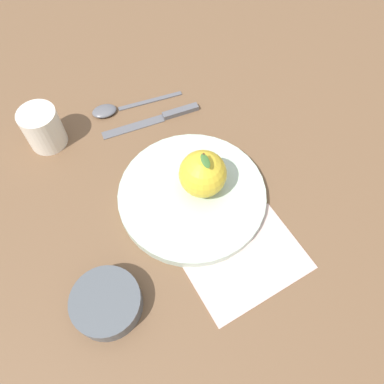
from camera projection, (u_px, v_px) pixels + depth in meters
name	position (u px, v px, depth m)	size (l,w,h in m)	color
ground_plane	(172.00, 179.00, 0.66)	(2.40, 2.40, 0.00)	brown
dinner_plate	(192.00, 195.00, 0.63)	(0.25, 0.25, 0.02)	#B2C6B2
apple	(203.00, 174.00, 0.60)	(0.08, 0.08, 0.09)	gold
side_bowl	(106.00, 302.00, 0.53)	(0.10, 0.10, 0.03)	#4C5156
cup	(42.00, 127.00, 0.67)	(0.07, 0.07, 0.08)	silver
knife	(160.00, 118.00, 0.73)	(0.04, 0.19, 0.01)	#59595E
spoon	(115.00, 109.00, 0.74)	(0.04, 0.18, 0.01)	#59595E
linen_napkin	(246.00, 261.00, 0.58)	(0.13, 0.18, 0.00)	beige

